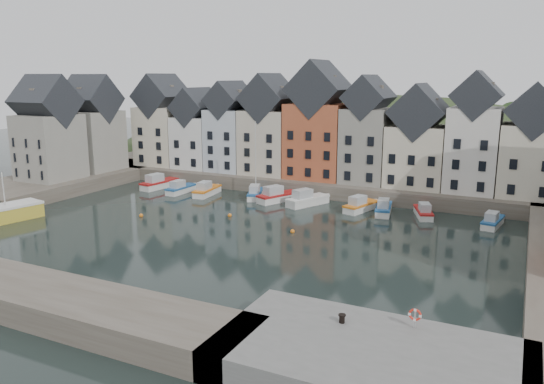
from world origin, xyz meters
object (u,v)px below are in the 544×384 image
Objects in this scene: boat_d at (255,193)px; mooring_bollard at (342,318)px; life_ring_post at (415,315)px; boat_a at (159,183)px.

boat_d is 20.10× the size of mooring_bollard.
life_ring_post is at bearing 16.47° from mooring_bollard.
boat_d is (16.95, 0.61, -0.05)m from boat_a.
boat_d is at bearing 130.26° from life_ring_post.
mooring_bollard reaches higher than boat_a.
life_ring_post is (4.30, 1.27, 0.55)m from mooring_bollard.
life_ring_post is at bearing -29.36° from boat_a.
life_ring_post is (46.73, -34.55, 2.08)m from boat_a.
mooring_bollard is at bearing -33.05° from boat_a.
life_ring_post is at bearing -70.85° from boat_d.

